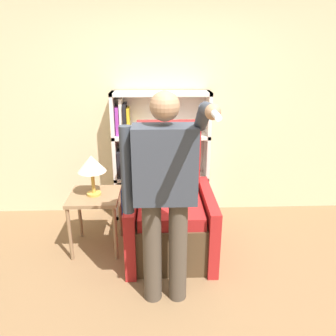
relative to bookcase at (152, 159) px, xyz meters
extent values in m
plane|color=brown|center=(0.21, -1.87, -0.74)|extent=(14.00, 14.00, 0.00)
cube|color=beige|center=(0.21, 0.16, 0.66)|extent=(8.00, 0.06, 2.80)
cube|color=silver|center=(-0.44, -0.02, 0.03)|extent=(0.04, 0.28, 1.54)
cube|color=silver|center=(0.66, -0.02, 0.03)|extent=(0.04, 0.28, 1.54)
cube|color=silver|center=(0.11, 0.11, 0.03)|extent=(1.14, 0.01, 1.54)
cube|color=silver|center=(0.11, -0.02, -0.72)|extent=(1.14, 0.28, 0.04)
cube|color=silver|center=(0.11, -0.02, -0.23)|extent=(1.14, 0.28, 0.04)
cube|color=silver|center=(0.11, -0.02, 0.28)|extent=(1.14, 0.28, 0.04)
cube|color=silver|center=(0.11, -0.02, 0.78)|extent=(1.14, 0.28, 0.04)
cube|color=#1E47B2|center=(-0.38, -0.02, -0.52)|extent=(0.05, 0.18, 0.37)
cube|color=gold|center=(-0.32, -0.02, -0.51)|extent=(0.05, 0.16, 0.38)
cube|color=white|center=(-0.27, -0.02, -0.50)|extent=(0.06, 0.22, 0.40)
cube|color=#1E47B2|center=(-0.22, -0.02, -0.48)|extent=(0.03, 0.19, 0.45)
cube|color=black|center=(-0.39, -0.02, -0.05)|extent=(0.05, 0.24, 0.32)
cube|color=#BC4C56|center=(-0.33, -0.02, 0.00)|extent=(0.04, 0.23, 0.41)
cube|color=#238438|center=(-0.28, -0.02, -0.02)|extent=(0.04, 0.19, 0.39)
cube|color=#337070|center=(-0.23, -0.02, -0.02)|extent=(0.04, 0.22, 0.37)
cube|color=purple|center=(-0.39, -0.02, 0.47)|extent=(0.04, 0.17, 0.33)
cube|color=white|center=(-0.35, -0.02, 0.51)|extent=(0.04, 0.19, 0.42)
cube|color=black|center=(-0.30, -0.02, 0.49)|extent=(0.03, 0.24, 0.37)
cube|color=gold|center=(-0.27, -0.02, 0.46)|extent=(0.03, 0.19, 0.32)
cube|color=#4C3823|center=(0.18, -0.86, -0.51)|extent=(0.65, 0.83, 0.47)
cube|color=#A31E1E|center=(0.18, -0.90, -0.21)|extent=(0.61, 0.71, 0.12)
cube|color=#A31E1E|center=(0.18, -0.49, 0.03)|extent=(0.65, 0.16, 1.06)
cube|color=#A31E1E|center=(-0.19, -0.86, -0.41)|extent=(0.10, 0.91, 0.66)
cube|color=#A31E1E|center=(0.55, -0.86, -0.41)|extent=(0.10, 0.91, 0.66)
cylinder|color=#473D33|center=(0.01, -1.51, -0.29)|extent=(0.15, 0.15, 0.91)
cylinder|color=#473D33|center=(0.22, -1.51, -0.29)|extent=(0.15, 0.15, 0.91)
cube|color=#333842|center=(0.11, -1.51, 0.45)|extent=(0.47, 0.24, 0.58)
sphere|color=#997051|center=(0.11, -1.51, 0.88)|extent=(0.21, 0.21, 0.21)
cylinder|color=#333842|center=(-0.17, -1.51, 0.41)|extent=(0.09, 0.09, 0.67)
cylinder|color=#333842|center=(0.36, -1.62, 0.82)|extent=(0.09, 0.28, 0.23)
cylinder|color=#333842|center=(0.36, -1.87, 0.92)|extent=(0.08, 0.27, 0.10)
sphere|color=#997051|center=(0.36, -2.00, 0.93)|extent=(0.09, 0.09, 0.09)
cylinder|color=white|center=(0.36, -2.09, 0.93)|extent=(0.04, 0.15, 0.04)
cube|color=#846647|center=(-0.58, -0.73, -0.15)|extent=(0.50, 0.50, 0.04)
cylinder|color=#846647|center=(-0.80, -0.95, -0.46)|extent=(0.04, 0.04, 0.57)
cylinder|color=#846647|center=(-0.36, -0.95, -0.46)|extent=(0.04, 0.04, 0.57)
cylinder|color=#846647|center=(-0.80, -0.51, -0.46)|extent=(0.04, 0.04, 0.57)
cylinder|color=#846647|center=(-0.36, -0.51, -0.46)|extent=(0.04, 0.04, 0.57)
cylinder|color=gold|center=(-0.58, -0.73, -0.12)|extent=(0.14, 0.14, 0.02)
cylinder|color=gold|center=(-0.58, -0.73, 0.00)|extent=(0.04, 0.04, 0.23)
cone|color=beige|center=(-0.58, -0.73, 0.20)|extent=(0.28, 0.28, 0.16)
camera|label=1|loc=(0.05, -3.76, 1.25)|focal=35.00mm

